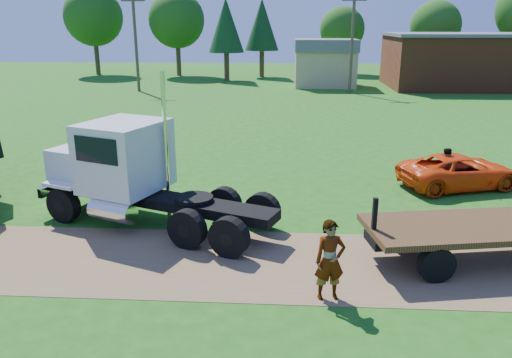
# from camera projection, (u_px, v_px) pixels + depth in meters

# --- Properties ---
(ground) EXTENTS (140.00, 140.00, 0.00)m
(ground) POSITION_uv_depth(u_px,v_px,m) (279.00, 264.00, 13.71)
(ground) COLOR #1E5312
(ground) RESTS_ON ground
(dirt_track) EXTENTS (120.00, 4.20, 0.01)m
(dirt_track) POSITION_uv_depth(u_px,v_px,m) (279.00, 263.00, 13.71)
(dirt_track) COLOR brown
(dirt_track) RESTS_ON ground
(white_semi_tractor) EXTENTS (8.19, 5.21, 4.90)m
(white_semi_tractor) POSITION_uv_depth(u_px,v_px,m) (128.00, 171.00, 16.34)
(white_semi_tractor) COLOR black
(white_semi_tractor) RESTS_ON ground
(orange_pickup) EXTENTS (5.27, 3.52, 1.34)m
(orange_pickup) POSITION_uv_depth(u_px,v_px,m) (460.00, 171.00, 19.86)
(orange_pickup) COLOR #EB430B
(orange_pickup) RESTS_ON ground
(flatbed_trailer) EXTENTS (7.94, 3.59, 1.96)m
(flatbed_trailer) POSITION_uv_depth(u_px,v_px,m) (504.00, 231.00, 13.74)
(flatbed_trailer) COLOR #371F11
(flatbed_trailer) RESTS_ON ground
(spectator_a) EXTENTS (0.81, 0.62, 2.00)m
(spectator_a) POSITION_uv_depth(u_px,v_px,m) (330.00, 261.00, 11.70)
(spectator_a) COLOR #999999
(spectator_a) RESTS_ON ground
(spectator_b) EXTENTS (0.95, 0.84, 1.63)m
(spectator_b) POSITION_uv_depth(u_px,v_px,m) (445.00, 168.00, 19.76)
(spectator_b) COLOR #999999
(spectator_b) RESTS_ON ground
(brick_building) EXTENTS (15.40, 10.40, 5.30)m
(brick_building) POSITION_uv_depth(u_px,v_px,m) (466.00, 60.00, 49.94)
(brick_building) COLOR brown
(brick_building) RESTS_ON ground
(tan_shed) EXTENTS (6.20, 5.40, 4.70)m
(tan_shed) POSITION_uv_depth(u_px,v_px,m) (325.00, 62.00, 50.82)
(tan_shed) COLOR tan
(tan_shed) RESTS_ON ground
(utility_poles) EXTENTS (42.20, 0.28, 9.00)m
(utility_poles) POSITION_uv_depth(u_px,v_px,m) (352.00, 41.00, 45.26)
(utility_poles) COLOR #4E3E2C
(utility_poles) RESTS_ON ground
(tree_row) EXTENTS (58.65, 13.26, 11.63)m
(tree_row) POSITION_uv_depth(u_px,v_px,m) (312.00, 19.00, 58.90)
(tree_row) COLOR #382816
(tree_row) RESTS_ON ground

